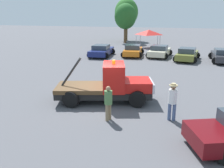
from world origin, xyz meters
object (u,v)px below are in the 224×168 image
object	(u,v)px
person_near_truck	(173,99)
parked_car_charcoal	(222,55)
tree_center	(125,16)
parked_car_olive	(187,54)
tow_truck	(109,85)
parked_car_cream	(160,51)
parked_car_navy	(101,51)
parked_car_orange	(133,50)
canopy_tent_red	(149,32)
person_at_hood	(108,101)
tree_left	(126,12)

from	to	relation	value
person_near_truck	parked_car_charcoal	bearing A→B (deg)	166.81
parked_car_charcoal	tree_center	world-z (taller)	tree_center
parked_car_olive	parked_car_charcoal	distance (m)	3.49
tow_truck	parked_car_olive	distance (m)	15.23
parked_car_cream	parked_car_navy	bearing A→B (deg)	107.61
person_near_truck	parked_car_orange	world-z (taller)	person_near_truck
canopy_tent_red	parked_car_cream	bearing A→B (deg)	-72.03
person_at_hood	tree_left	xyz separation A→B (m)	(-7.94, 35.25, 4.08)
person_near_truck	parked_car_olive	size ratio (longest dim) A/B	0.36
person_near_truck	parked_car_navy	size ratio (longest dim) A/B	0.35
tree_center	person_at_hood	bearing A→B (deg)	-77.16
tow_truck	person_near_truck	world-z (taller)	tow_truck
tow_truck	parked_car_orange	world-z (taller)	tow_truck
parked_car_orange	tree_left	size ratio (longest dim) A/B	0.63
parked_car_navy	parked_car_orange	bearing A→B (deg)	-75.08
parked_car_olive	person_near_truck	bearing A→B (deg)	-174.77
parked_car_orange	canopy_tent_red	xyz separation A→B (m)	(0.50, 8.17, 1.55)
tow_truck	canopy_tent_red	bearing A→B (deg)	76.75
parked_car_orange	parked_car_cream	bearing A→B (deg)	-90.80
parked_car_orange	parked_car_charcoal	bearing A→B (deg)	-101.69
parked_car_cream	parked_car_olive	distance (m)	3.36
tree_center	person_near_truck	bearing A→B (deg)	-71.98
parked_car_olive	canopy_tent_red	size ratio (longest dim) A/B	1.59
person_at_hood	tree_center	bearing A→B (deg)	122.75
parked_car_charcoal	tree_left	distance (m)	23.45
parked_car_orange	parked_car_olive	distance (m)	6.20
person_near_truck	person_at_hood	distance (m)	2.93
person_near_truck	parked_car_olive	world-z (taller)	person_near_truck
person_at_hood	parked_car_cream	world-z (taller)	person_at_hood
parked_car_olive	canopy_tent_red	distance (m)	10.93
person_at_hood	parked_car_olive	bearing A→B (deg)	99.36
parked_car_navy	parked_car_olive	size ratio (longest dim) A/B	1.02
tow_truck	parked_car_olive	world-z (taller)	tow_truck
parked_car_charcoal	person_at_hood	bearing A→B (deg)	157.04
person_near_truck	parked_car_orange	bearing A→B (deg)	-161.91
parked_car_olive	tree_left	xyz separation A→B (m)	(-11.15, 18.03, 4.38)
person_near_truck	tree_left	distance (m)	36.25
tow_truck	person_at_hood	world-z (taller)	tow_truck
tow_truck	person_at_hood	distance (m)	2.62
parked_car_orange	parked_car_cream	xyz separation A→B (m)	(3.05, 0.31, 0.00)
person_near_truck	parked_car_navy	distance (m)	18.63
person_near_truck	parked_car_navy	bearing A→B (deg)	-150.54
parked_car_cream	parked_car_olive	world-z (taller)	same
parked_car_cream	parked_car_charcoal	bearing A→B (deg)	-95.82
parked_car_charcoal	canopy_tent_red	world-z (taller)	canopy_tent_red
canopy_tent_red	person_near_truck	bearing A→B (deg)	-78.53
canopy_tent_red	tree_center	bearing A→B (deg)	133.24
parked_car_charcoal	tree_center	size ratio (longest dim) A/B	0.76
tow_truck	parked_car_cream	bearing A→B (deg)	69.61
parked_car_navy	tree_left	bearing A→B (deg)	0.27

